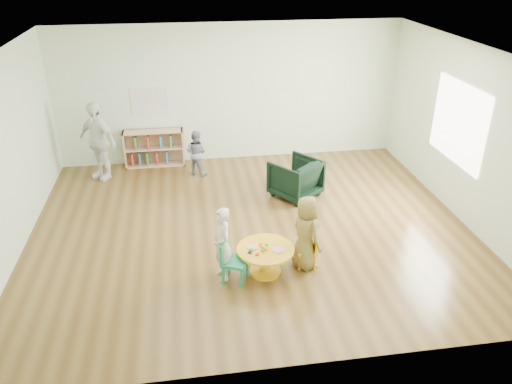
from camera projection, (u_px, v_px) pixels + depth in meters
room at (251, 116)px, 7.26m from camera, size 7.10×7.00×2.80m
activity_table at (265, 256)px, 6.88m from camera, size 0.80×0.80×0.44m
kid_chair_left at (232, 260)px, 6.71m from camera, size 0.43×0.43×0.61m
kid_chair_right at (309, 249)px, 7.04m from camera, size 0.30×0.30×0.50m
bookshelf at (154, 148)px, 10.25m from camera, size 1.20×0.30×0.75m
alphabet_poster at (150, 100)px, 9.92m from camera, size 0.74×0.01×0.54m
armchair at (295, 178)px, 8.97m from camera, size 1.07×1.07×0.70m
child_left at (222, 245)px, 6.67m from camera, size 0.34×0.44×1.07m
child_right at (306, 233)px, 6.91m from camera, size 0.53×0.63×1.09m
toddler at (196, 153)px, 9.79m from camera, size 0.56×0.52×0.91m
adult_caretaker at (98, 141)px, 9.50m from camera, size 0.93×0.85×1.53m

